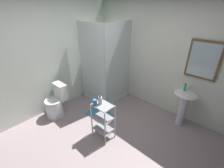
# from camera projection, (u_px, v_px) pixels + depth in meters

# --- Properties ---
(ground_plane) EXTENTS (4.20, 4.20, 0.02)m
(ground_plane) POSITION_uv_depth(u_px,v_px,m) (106.00, 147.00, 2.79)
(ground_plane) COLOR #9F8B8D
(wall_back) EXTENTS (4.20, 0.14, 2.50)m
(wall_back) POSITION_uv_depth(u_px,v_px,m) (163.00, 58.00, 3.40)
(wall_back) COLOR white
(wall_back) RESTS_ON ground_plane
(wall_left) EXTENTS (0.10, 4.20, 2.50)m
(wall_left) POSITION_uv_depth(u_px,v_px,m) (45.00, 59.00, 3.33)
(wall_left) COLOR white
(wall_left) RESTS_ON ground_plane
(shower_stall) EXTENTS (0.92, 0.92, 2.00)m
(shower_stall) POSITION_uv_depth(u_px,v_px,m) (106.00, 82.00, 4.08)
(shower_stall) COLOR white
(shower_stall) RESTS_ON ground_plane
(pedestal_sink) EXTENTS (0.46, 0.37, 0.81)m
(pedestal_sink) POSITION_uv_depth(u_px,v_px,m) (184.00, 102.00, 3.06)
(pedestal_sink) COLOR white
(pedestal_sink) RESTS_ON ground_plane
(sink_faucet) EXTENTS (0.03, 0.03, 0.10)m
(sink_faucet) POSITION_uv_depth(u_px,v_px,m) (190.00, 87.00, 3.01)
(sink_faucet) COLOR silver
(sink_faucet) RESTS_ON pedestal_sink
(toilet) EXTENTS (0.37, 0.49, 0.76)m
(toilet) POSITION_uv_depth(u_px,v_px,m) (56.00, 104.00, 3.46)
(toilet) COLOR white
(toilet) RESTS_ON ground_plane
(storage_cart) EXTENTS (0.38, 0.28, 0.74)m
(storage_cart) POSITION_uv_depth(u_px,v_px,m) (103.00, 118.00, 2.82)
(storage_cart) COLOR silver
(storage_cart) RESTS_ON ground_plane
(hand_soap_bottle) EXTENTS (0.05, 0.05, 0.15)m
(hand_soap_bottle) POSITION_uv_depth(u_px,v_px,m) (185.00, 88.00, 2.97)
(hand_soap_bottle) COLOR #2DBC99
(hand_soap_bottle) RESTS_ON pedestal_sink
(lotion_bottle_white) EXTENTS (0.07, 0.07, 0.17)m
(lotion_bottle_white) POSITION_uv_depth(u_px,v_px,m) (100.00, 100.00, 2.67)
(lotion_bottle_white) COLOR white
(lotion_bottle_white) RESTS_ON storage_cart
(rinse_cup) EXTENTS (0.07, 0.07, 0.10)m
(rinse_cup) POSITION_uv_depth(u_px,v_px,m) (95.00, 102.00, 2.67)
(rinse_cup) COLOR #3870B2
(rinse_cup) RESTS_ON storage_cart
(bath_mat) EXTENTS (0.60, 0.40, 0.02)m
(bath_mat) POSITION_uv_depth(u_px,v_px,m) (100.00, 114.00, 3.59)
(bath_mat) COLOR teal
(bath_mat) RESTS_ON ground_plane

